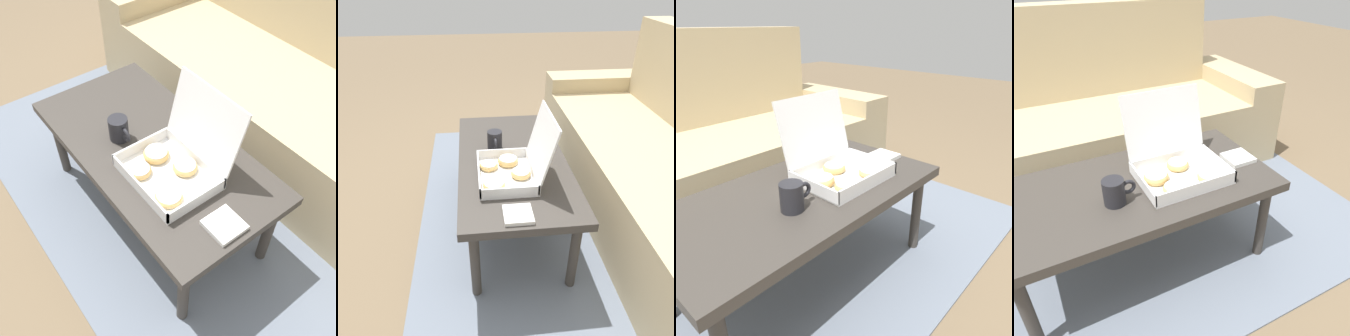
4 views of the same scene
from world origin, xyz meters
TOP-DOWN VIEW (x-y plane):
  - ground_plane at (0.00, 0.00)m, footprint 12.00×12.00m
  - area_rug at (0.00, 0.30)m, footprint 2.43×1.82m
  - couch at (0.00, 0.81)m, footprint 2.31×0.81m
  - coffee_table at (0.00, -0.08)m, footprint 1.10×0.56m
  - pastry_box at (0.16, -0.09)m, footprint 0.35×0.34m
  - coffee_mug at (-0.12, -0.16)m, footprint 0.12×0.08m
  - napkin_stack at (0.47, -0.11)m, footprint 0.12×0.12m

SIDE VIEW (x-z plane):
  - ground_plane at x=0.00m, z-range 0.00..0.00m
  - area_rug at x=0.00m, z-range 0.00..0.01m
  - couch at x=0.00m, z-range -0.17..0.82m
  - coffee_table at x=0.00m, z-range 0.17..0.61m
  - napkin_stack at x=0.47m, z-range 0.43..0.45m
  - coffee_mug at x=-0.12m, z-range 0.43..0.53m
  - pastry_box at x=0.16m, z-range 0.33..0.65m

